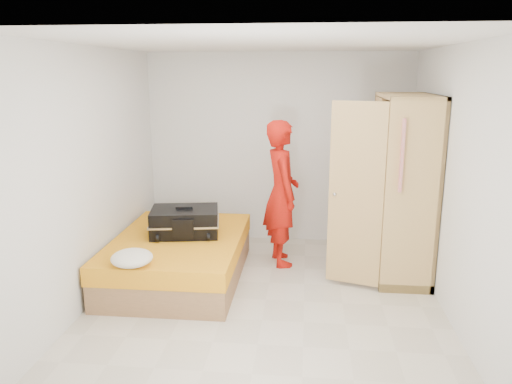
# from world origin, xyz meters

# --- Properties ---
(room) EXTENTS (4.00, 4.02, 2.60)m
(room) POSITION_xyz_m (0.00, 0.00, 1.30)
(room) COLOR beige
(room) RESTS_ON ground
(bed) EXTENTS (1.42, 2.02, 0.50)m
(bed) POSITION_xyz_m (-1.05, 0.48, 0.25)
(bed) COLOR #9D7147
(bed) RESTS_ON ground
(wardrobe) EXTENTS (1.15, 1.20, 2.10)m
(wardrobe) POSITION_xyz_m (1.45, 0.87, 1.00)
(wardrobe) COLOR #E9BF71
(wardrobe) RESTS_ON ground
(person) EXTENTS (0.60, 0.75, 1.79)m
(person) POSITION_xyz_m (0.10, 1.09, 0.89)
(person) COLOR red
(person) RESTS_ON ground
(suitcase) EXTENTS (0.86, 0.69, 0.33)m
(suitcase) POSITION_xyz_m (-1.00, 0.59, 0.65)
(suitcase) COLOR black
(suitcase) RESTS_ON bed
(round_cushion) EXTENTS (0.41, 0.41, 0.15)m
(round_cushion) POSITION_xyz_m (-1.28, -0.41, 0.58)
(round_cushion) COLOR white
(round_cushion) RESTS_ON bed
(pillow) EXTENTS (0.59, 0.39, 0.10)m
(pillow) POSITION_xyz_m (-1.05, 1.33, 0.55)
(pillow) COLOR white
(pillow) RESTS_ON bed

